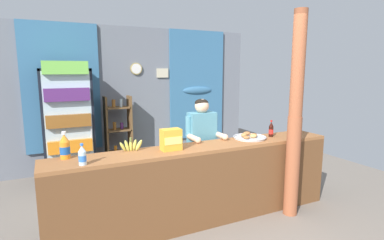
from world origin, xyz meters
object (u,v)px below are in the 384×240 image
(bottle_shelf_rack, at_px, (118,132))
(banana_bunch, at_px, (131,146))
(stall_counter, at_px, (206,178))
(timber_post, at_px, (295,121))
(plastic_lawn_chair, at_px, (195,148))
(drink_fridge, at_px, (67,117))
(shopkeeper, at_px, (202,140))
(pastry_tray, at_px, (250,137))
(soda_bottle_orange_soda, at_px, (65,147))
(soda_bottle_cola, at_px, (271,130))
(soda_bottle_water, at_px, (82,156))
(snack_box_choco_powder, at_px, (171,140))

(bottle_shelf_rack, relative_size, banana_bunch, 5.06)
(bottle_shelf_rack, distance_m, banana_bunch, 2.29)
(stall_counter, height_order, timber_post, timber_post)
(timber_post, height_order, plastic_lawn_chair, timber_post)
(drink_fridge, xyz_separation_m, shopkeeper, (1.57, -1.78, -0.17))
(plastic_lawn_chair, height_order, pastry_tray, pastry_tray)
(banana_bunch, bearing_deg, pastry_tray, -2.29)
(pastry_tray, bearing_deg, soda_bottle_orange_soda, 178.37)
(soda_bottle_cola, xyz_separation_m, pastry_tray, (-0.33, 0.04, -0.08))
(soda_bottle_orange_soda, bearing_deg, soda_bottle_cola, -2.28)
(bottle_shelf_rack, relative_size, soda_bottle_cola, 6.05)
(soda_bottle_orange_soda, height_order, soda_bottle_water, soda_bottle_orange_soda)
(pastry_tray, xyz_separation_m, banana_bunch, (-1.58, 0.06, 0.04))
(banana_bunch, bearing_deg, soda_bottle_cola, -3.06)
(soda_bottle_water, bearing_deg, shopkeeper, 19.44)
(soda_bottle_water, distance_m, soda_bottle_cola, 2.47)
(snack_box_choco_powder, relative_size, banana_bunch, 0.89)
(drink_fridge, distance_m, banana_bunch, 2.11)
(drink_fridge, relative_size, plastic_lawn_chair, 2.32)
(plastic_lawn_chair, relative_size, banana_bunch, 3.14)
(bottle_shelf_rack, bearing_deg, soda_bottle_orange_soda, -114.45)
(stall_counter, xyz_separation_m, banana_bunch, (-0.83, 0.26, 0.44))
(plastic_lawn_chair, relative_size, soda_bottle_water, 4.06)
(drink_fridge, xyz_separation_m, soda_bottle_water, (-0.02, -2.34, -0.05))
(soda_bottle_orange_soda, relative_size, soda_bottle_cola, 1.24)
(plastic_lawn_chair, height_order, soda_bottle_cola, soda_bottle_cola)
(stall_counter, xyz_separation_m, soda_bottle_cola, (1.09, 0.16, 0.47))
(drink_fridge, bearing_deg, snack_box_choco_powder, -66.58)
(soda_bottle_water, xyz_separation_m, banana_bunch, (0.55, 0.30, -0.03))
(soda_bottle_water, distance_m, pastry_tray, 2.15)
(stall_counter, xyz_separation_m, bottle_shelf_rack, (-0.49, 2.50, 0.14))
(pastry_tray, bearing_deg, snack_box_choco_powder, -175.40)
(drink_fridge, bearing_deg, bottle_shelf_rack, 13.27)
(shopkeeper, height_order, banana_bunch, shopkeeper)
(bottle_shelf_rack, height_order, soda_bottle_cola, bottle_shelf_rack)
(soda_bottle_orange_soda, height_order, pastry_tray, soda_bottle_orange_soda)
(timber_post, relative_size, plastic_lawn_chair, 2.99)
(shopkeeper, height_order, pastry_tray, shopkeeper)
(pastry_tray, bearing_deg, plastic_lawn_chair, 94.37)
(stall_counter, relative_size, plastic_lawn_chair, 4.17)
(stall_counter, distance_m, soda_bottle_cola, 1.19)
(drink_fridge, height_order, shopkeeper, drink_fridge)
(stall_counter, relative_size, soda_bottle_orange_soda, 12.58)
(timber_post, xyz_separation_m, soda_bottle_orange_soda, (-2.63, 0.50, -0.16))
(plastic_lawn_chair, xyz_separation_m, shopkeeper, (-0.44, -1.11, 0.43))
(banana_bunch, bearing_deg, drink_fridge, 104.59)
(stall_counter, height_order, soda_bottle_orange_soda, soda_bottle_orange_soda)
(soda_bottle_water, xyz_separation_m, snack_box_choco_powder, (0.97, 0.14, 0.03))
(soda_bottle_orange_soda, xyz_separation_m, pastry_tray, (2.27, -0.06, -0.10))
(soda_bottle_cola, xyz_separation_m, snack_box_choco_powder, (-1.49, -0.05, 0.03))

